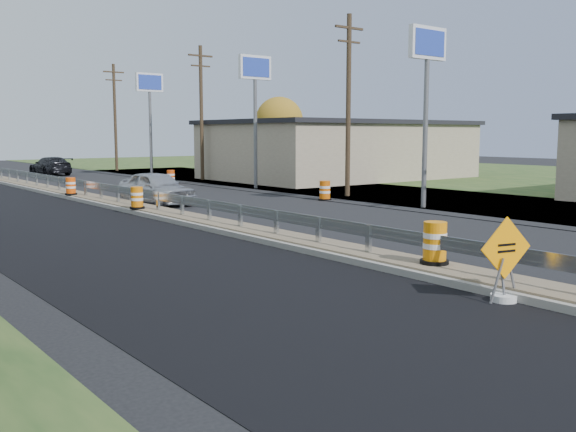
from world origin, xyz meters
TOP-DOWN VIEW (x-y plane):
  - ground at (0.00, 0.00)m, footprint 140.00×140.00m
  - grass_verge_far at (30.00, 10.00)m, footprint 40.00×120.00m
  - milled_overlay at (-4.40, 10.00)m, footprint 7.20×120.00m
  - median at (0.00, 8.00)m, footprint 1.60×55.00m
  - guardrail at (0.00, 9.00)m, footprint 0.10×46.15m
  - retail_building_near at (20.99, 20.00)m, footprint 18.50×12.50m
  - pylon_sign_south at (10.50, 3.00)m, footprint 2.20×0.30m
  - pylon_sign_mid at (10.50, 16.00)m, footprint 2.20×0.30m
  - pylon_sign_north at (10.50, 30.00)m, footprint 2.20×0.30m
  - utility_pole_smid at (11.50, 9.00)m, footprint 1.90×0.26m
  - utility_pole_nmid at (11.50, 24.00)m, footprint 1.90×0.26m
  - utility_pole_north at (11.50, 39.00)m, footprint 1.90×0.26m
  - tree_far_yellow at (26.00, 34.00)m, footprint 4.62×4.62m
  - caution_sign at (-0.90, -8.63)m, footprint 1.20×0.51m
  - barrel_median_near at (0.10, -6.09)m, footprint 0.68×0.68m
  - barrel_median_mid at (-0.55, 8.81)m, footprint 0.61×0.61m
  - barrel_median_far at (-0.55, 16.57)m, footprint 0.59×0.59m
  - barrel_shoulder_near at (9.20, 8.19)m, footprint 0.66×0.66m
  - barrel_shoulder_mid at (8.12, 22.34)m, footprint 0.63×0.63m
  - car_silver at (1.80, 11.74)m, footprint 2.31×4.73m
  - car_dark_far at (5.03, 37.06)m, footprint 2.30×5.13m

SIDE VIEW (x-z plane):
  - ground at x=0.00m, z-range 0.00..0.00m
  - milled_overlay at x=-4.40m, z-range 0.00..0.01m
  - grass_verge_far at x=30.00m, z-range 0.00..0.03m
  - median at x=0.00m, z-range 0.00..0.23m
  - caution_sign at x=-0.90m, z-range -0.42..1.28m
  - barrel_shoulder_mid at x=8.12m, z-range -0.02..0.91m
  - barrel_shoulder_near at x=9.20m, z-range -0.02..0.95m
  - barrel_median_far at x=-0.55m, z-range 0.21..1.08m
  - barrel_median_mid at x=-0.55m, z-range 0.21..1.11m
  - barrel_median_near at x=0.10m, z-range 0.21..1.21m
  - guardrail at x=0.00m, z-range 0.37..1.09m
  - car_dark_far at x=5.03m, z-range 0.00..1.46m
  - car_silver at x=1.80m, z-range 0.00..1.55m
  - retail_building_near at x=20.99m, z-range 0.02..4.29m
  - tree_far_yellow at x=26.00m, z-range 1.11..7.97m
  - utility_pole_smid at x=11.50m, z-range 0.23..9.63m
  - utility_pole_nmid at x=11.50m, z-range 0.23..9.63m
  - utility_pole_north at x=11.50m, z-range 0.23..9.63m
  - pylon_sign_south at x=10.50m, z-range 2.53..10.43m
  - pylon_sign_mid at x=10.50m, z-range 2.53..10.43m
  - pylon_sign_north at x=10.50m, z-range 2.53..10.43m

